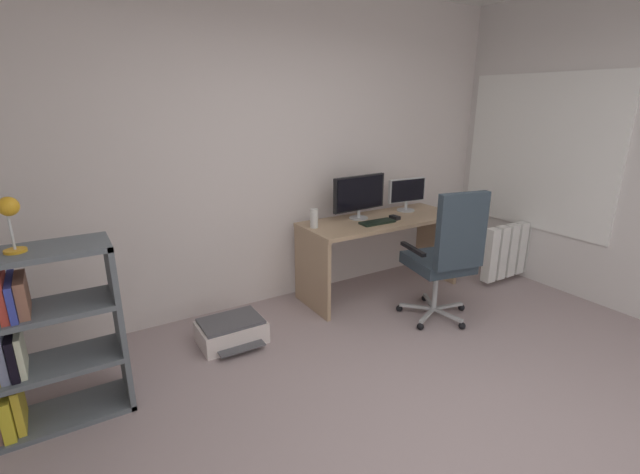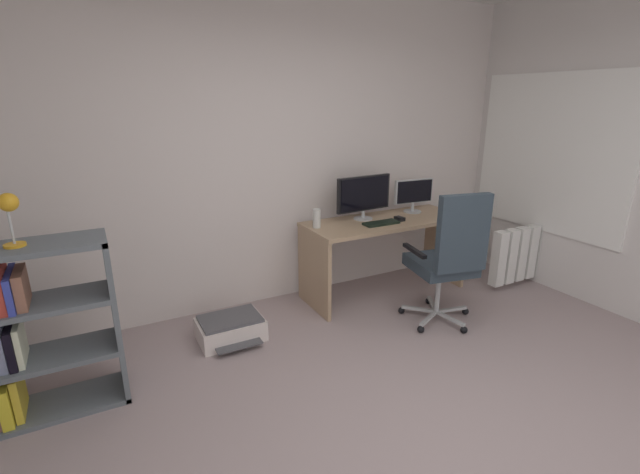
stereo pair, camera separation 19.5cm
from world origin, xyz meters
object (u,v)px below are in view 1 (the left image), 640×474
Objects in this scene: monitor_secondary at (407,192)px; keyboard at (377,222)px; printer at (232,331)px; computer_mouse at (395,217)px; desk_lamp at (10,214)px; desktop_speaker at (314,218)px; bookshelf at (19,345)px; monitor_main at (359,194)px; office_chair at (447,253)px; desk at (381,238)px; radiator at (519,248)px.

monitor_secondary is 0.62m from keyboard.
printer is at bearing -171.95° from monitor_secondary.
computer_mouse is 0.34× the size of desk_lamp.
monitor_secondary is at bearing 2.43° from desktop_speaker.
desk_lamp reaches higher than bookshelf.
desk_lamp reaches higher than monitor_secondary.
monitor_main is 2.75m from desk_lamp.
bookshelf is (-2.99, 0.33, -0.10)m from office_chair.
desk is 0.48m from monitor_main.
desktop_speaker is (-0.57, 0.18, 0.07)m from keyboard.
printer is (-1.48, -0.06, -0.67)m from keyboard.
keyboard is at bearing 7.24° from bookshelf.
office_chair is at bearing -111.62° from monitor_secondary.
desktop_speaker is 1.19m from printer.
monitor_secondary reaches higher than radiator.
monitor_main reaches higher than bookshelf.
monitor_main is 0.60m from monitor_secondary.
radiator is (1.38, -0.42, -0.43)m from computer_mouse.
desk is 3.67× the size of monitor_secondary.
monitor_main is (-0.19, 0.11, 0.43)m from desk.
keyboard is at bearing 105.22° from office_chair.
keyboard reaches higher than printer.
printer is (-0.90, -0.24, -0.74)m from desktop_speaker.
radiator is at bearing -20.47° from monitor_main.
computer_mouse is 3.07m from bookshelf.
desk is at bearing 161.05° from radiator.
desk_lamp is 1.74m from printer.
desk_lamp reaches higher than desktop_speaker.
computer_mouse is (0.23, 0.03, 0.01)m from keyboard.
desk_lamp is at bearing -0.85° from bookshelf.
desk_lamp reaches higher than radiator.
desk is 3.14× the size of printer.
bookshelf is at bearing -170.98° from desk.
office_chair reaches higher than computer_mouse.
desk is 0.77m from desktop_speaker.
office_chair is at bearing -74.37° from keyboard.
desktop_speaker is at bearing 14.01° from desk_lamp.
office_chair reaches higher than radiator.
bookshelf is (-3.35, -0.58, -0.41)m from monitor_secondary.
desk is at bearing -164.43° from monitor_secondary.
bookshelf is at bearing -167.48° from printer.
keyboard is 0.61m from desktop_speaker.
desk_lamp is (-3.27, -0.58, 0.33)m from monitor_secondary.
monitor_secondary is at bearing 0.01° from monitor_main.
bookshelf is 0.75m from desk_lamp.
desk_lamp reaches higher than monitor_main.
bookshelf is at bearing -168.09° from monitor_main.
computer_mouse is at bearing 2.94° from printer.
printer is at bearing -177.19° from keyboard.
computer_mouse is 0.09× the size of bookshelf.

